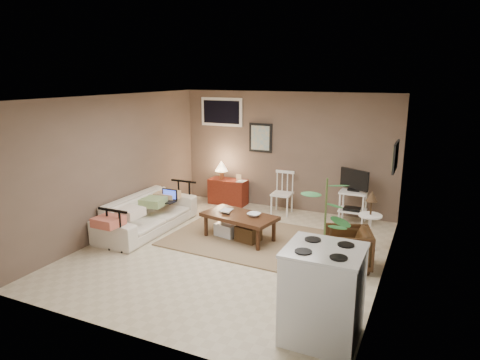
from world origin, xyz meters
The scene contains 20 objects.
floor centered at (0.00, 0.00, 0.00)m, with size 5.00×5.00×0.00m, color #C1B293.
art_back centered at (-0.55, 2.48, 1.45)m, with size 0.50×0.03×0.60m, color black.
art_right centered at (2.23, 1.05, 1.52)m, with size 0.03×0.60×0.45m, color black.
window centered at (-1.45, 2.48, 1.95)m, with size 0.96×0.03×0.60m, color white.
rug centered at (-0.06, 0.57, 0.01)m, with size 2.43×1.95×0.02m, color olive.
coffee_table centered at (-0.12, 0.49, 0.26)m, with size 1.34×0.87×0.47m.
sofa centered at (-1.80, 0.23, 0.41)m, with size 2.09×0.61×0.82m, color beige.
sofa_pillows centered at (-1.75, -0.02, 0.50)m, with size 0.40×1.99×0.14m, color beige, non-canonical shape.
sofa_end_rails centered at (-1.68, 0.23, 0.35)m, with size 0.56×2.09×0.70m, color black, non-canonical shape.
laptop centered at (-1.60, 0.59, 0.53)m, with size 0.32×0.23×0.22m.
red_console centered at (-1.22, 2.26, 0.33)m, with size 0.81×0.36×0.94m.
spindle_chair centered at (0.06, 2.15, 0.40)m, with size 0.39×0.39×0.85m.
tv_stand centered at (1.46, 2.14, 0.55)m, with size 0.56×0.40×1.03m.
side_table centered at (1.93, 0.97, 0.60)m, with size 0.36×0.36×0.97m.
armchair centered at (1.75, 0.18, 0.32)m, with size 0.62×0.58×0.64m, color black.
potted_plant centered at (1.68, -1.03, 0.86)m, with size 0.40×0.40×1.61m.
stove centered at (1.84, -1.68, 0.51)m, with size 0.78×0.73×1.03m.
bowl centered at (0.14, 0.52, 0.55)m, with size 0.21×0.05×0.21m, color #3C1E10.
book_table centered at (-0.49, 0.58, 0.56)m, with size 0.17×0.02×0.24m, color #3C1E10.
book_console centered at (-0.94, 2.20, 0.65)m, with size 0.16×0.02×0.22m, color #3C1E10.
Camera 1 is at (2.75, -5.69, 2.72)m, focal length 32.00 mm.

